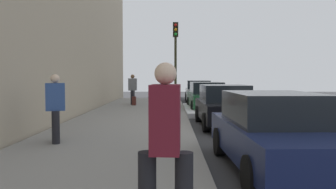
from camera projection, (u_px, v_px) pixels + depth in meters
The scene contains 14 objects.
ground_plane at pixel (218, 127), 12.48m from camera, with size 56.00×56.00×0.00m, color #333335.
sidewalk at pixel (127, 125), 12.51m from camera, with size 28.00×4.60×0.15m, color gray.
lane_stripe_centre at pixel (306, 127), 12.45m from camera, with size 28.00×0.14×0.01m, color gold.
snow_bank_curb at pixel (190, 110), 17.70m from camera, with size 5.75×0.56×0.22m, color white.
parked_car_silver at pixel (198, 91), 24.89m from camera, with size 4.65×2.00×1.51m.
parked_car_green at pixel (207, 96), 18.28m from camera, with size 4.39×1.97×1.51m.
parked_car_black at pixel (225, 106), 12.61m from camera, with size 4.14×1.96×1.51m.
parked_car_navy at pixel (275, 132), 6.66m from camera, with size 4.50×2.02×1.51m.
pedestrian_burgundy_coat at pixel (166, 142), 3.73m from camera, with size 0.51×0.60×1.83m.
pedestrian_grey_coat at pixel (133, 89), 20.39m from camera, with size 0.59×0.49×1.78m.
pedestrian_blue_coat at pixel (55, 106), 8.71m from camera, with size 0.55×0.54×1.73m.
pedestrian_navy_coat at pixel (164, 87), 22.90m from camera, with size 0.55×0.56×1.76m.
traffic_light_pole at pixel (176, 51), 16.85m from camera, with size 0.35×0.26×4.30m.
rolling_suitcase at pixel (134, 101), 19.96m from camera, with size 0.34×0.22×0.86m.
Camera 1 is at (12.42, -1.69, 1.84)m, focal length 36.84 mm.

